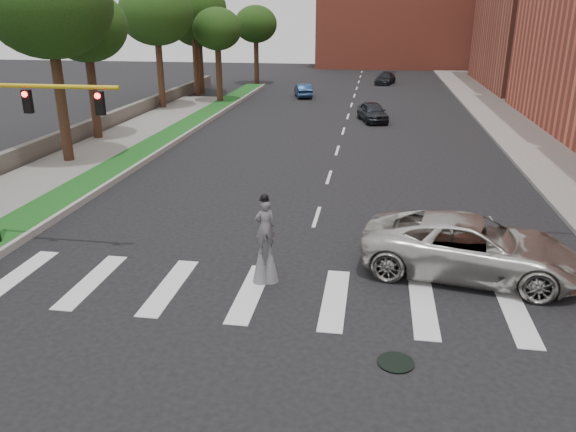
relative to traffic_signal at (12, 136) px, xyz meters
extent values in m
plane|color=black|center=(9.78, -3.00, -4.15)|extent=(160.00, 160.00, 0.00)
cube|color=#154A18|center=(-1.72, 17.00, -4.03)|extent=(2.00, 60.00, 0.25)
cube|color=#979791|center=(-0.67, 17.00, -4.01)|extent=(0.20, 60.00, 0.28)
cube|color=slate|center=(-4.72, 7.00, -4.06)|extent=(4.00, 60.00, 0.18)
cube|color=slate|center=(22.28, 22.00, -4.06)|extent=(5.00, 90.00, 0.18)
cube|color=#56524A|center=(-7.22, 19.00, -3.60)|extent=(0.50, 56.00, 1.10)
cylinder|color=black|center=(12.78, -5.00, -4.13)|extent=(0.90, 0.90, 0.04)
cube|color=#CC5740|center=(15.78, 75.00, 4.85)|extent=(26.00, 14.00, 18.00)
cylinder|color=gold|center=(1.38, 0.00, 1.65)|extent=(5.20, 0.14, 0.14)
cube|color=black|center=(0.78, 0.00, 1.15)|extent=(0.28, 0.18, 0.75)
cylinder|color=#FF0C0C|center=(0.78, -0.10, 1.40)|extent=(0.18, 0.06, 0.18)
cube|color=black|center=(3.28, 0.00, 1.15)|extent=(0.28, 0.18, 0.75)
cylinder|color=#FF0C0C|center=(3.28, -0.10, 1.40)|extent=(0.18, 0.06, 0.18)
cylinder|color=#372116|center=(8.96, -1.11, -3.65)|extent=(0.07, 0.07, 1.00)
cylinder|color=#372116|center=(8.67, -1.24, -3.65)|extent=(0.07, 0.07, 1.00)
cone|color=#5B5B5F|center=(8.96, -1.11, -3.52)|extent=(0.52, 0.52, 1.25)
cone|color=#5B5B5F|center=(8.67, -1.24, -3.52)|extent=(0.52, 0.52, 1.25)
imported|color=#5B5B5F|center=(8.82, -1.17, -2.28)|extent=(0.75, 0.63, 1.73)
sphere|color=black|center=(8.82, -1.17, -1.36)|extent=(0.26, 0.26, 0.26)
cylinder|color=black|center=(8.82, -1.17, -1.41)|extent=(0.34, 0.34, 0.02)
cube|color=yellow|center=(8.76, -1.04, -1.81)|extent=(0.22, 0.05, 0.10)
imported|color=#BAB7AF|center=(15.23, 0.40, -3.20)|extent=(7.31, 4.29, 1.91)
imported|color=black|center=(11.76, 27.12, -3.42)|extent=(2.82, 4.62, 1.47)
imported|color=#162D4E|center=(4.79, 39.21, -3.49)|extent=(2.36, 4.23, 1.32)
imported|color=black|center=(12.92, 51.33, -3.51)|extent=(2.79, 4.69, 1.28)
cylinder|color=#372116|center=(-4.96, 11.67, -0.76)|extent=(0.56, 0.56, 6.79)
ellipsoid|color=black|center=(-4.96, 11.67, 4.28)|extent=(6.57, 6.57, 5.58)
cylinder|color=#372116|center=(-6.14, 17.56, -1.20)|extent=(0.56, 0.56, 5.90)
ellipsoid|color=black|center=(-6.14, 17.56, 3.04)|extent=(5.17, 5.17, 4.39)
cylinder|color=#372116|center=(-6.41, 30.19, -0.96)|extent=(0.56, 0.56, 6.37)
ellipsoid|color=black|center=(-6.41, 30.19, 3.76)|extent=(6.17, 6.17, 5.24)
cylinder|color=#372116|center=(-5.89, 40.01, -1.30)|extent=(0.56, 0.56, 5.70)
ellipsoid|color=black|center=(-5.89, 40.01, 3.03)|extent=(5.94, 5.94, 5.05)
cylinder|color=#372116|center=(-2.34, 34.12, -1.41)|extent=(0.56, 0.56, 5.48)
ellipsoid|color=black|center=(-2.34, 34.12, 2.43)|extent=(4.38, 4.38, 3.72)
cylinder|color=#372116|center=(-1.98, 48.98, -1.42)|extent=(0.56, 0.56, 5.46)
ellipsoid|color=black|center=(-1.98, 48.98, 2.53)|extent=(4.85, 4.85, 4.12)
cylinder|color=#372116|center=(-5.77, 38.11, -0.82)|extent=(0.56, 0.56, 6.67)
ellipsoid|color=black|center=(-5.77, 38.11, 4.12)|extent=(6.41, 6.41, 5.45)
camera|label=1|loc=(11.97, -16.85, 3.91)|focal=35.00mm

